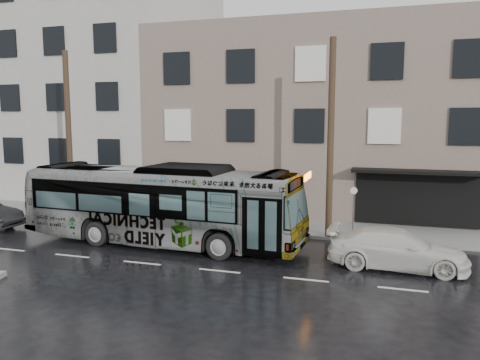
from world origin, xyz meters
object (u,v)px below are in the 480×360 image
Objects in this scene: utility_pole_front at (331,139)px; utility_pole_rear at (69,136)px; sign_post at (353,212)px; white_sedan at (397,249)px; bus at (161,205)px.

utility_pole_rear is at bearing 180.00° from utility_pole_front.
white_sedan is at bearing -62.24° from sign_post.
utility_pole_front reaches higher than white_sedan.
utility_pole_front is 3.75× the size of sign_post.
utility_pole_front is 1.00× the size of utility_pole_rear.
white_sedan is (9.99, -0.50, -1.05)m from bus.
utility_pole_rear is 15.46m from sign_post.
utility_pole_front is at bearing 41.57° from white_sedan.
sign_post is (15.10, 0.00, -3.30)m from utility_pole_rear.
utility_pole_rear reaches higher than bus.
sign_post is at bearing 29.27° from white_sedan.
white_sedan is at bearing -11.66° from utility_pole_rear.
utility_pole_front is at bearing -63.67° from bus.
bus is 10.06m from white_sedan.
utility_pole_front is at bearing 0.00° from utility_pole_rear.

